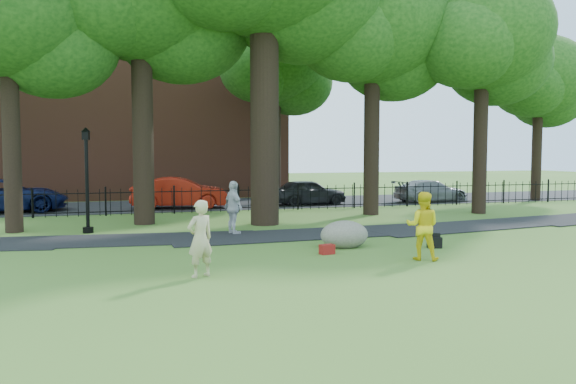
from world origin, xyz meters
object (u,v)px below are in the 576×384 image
object	(u,v)px
lamppost	(87,181)
woman	(200,239)
man	(423,226)
red_sedan	(180,193)
boulder	(344,233)

from	to	relation	value
lamppost	woman	bearing A→B (deg)	-59.27
woman	man	distance (m)	5.86
man	woman	bearing A→B (deg)	36.64
man	red_sedan	xyz separation A→B (m)	(-4.58, 15.56, -0.10)
boulder	lamppost	xyz separation A→B (m)	(-7.42, 5.36, 1.38)
boulder	lamppost	world-z (taller)	lamppost
woman	lamppost	world-z (taller)	lamppost
lamppost	red_sedan	bearing A→B (deg)	74.68
boulder	woman	bearing A→B (deg)	-149.20
lamppost	boulder	bearing A→B (deg)	-23.74
lamppost	red_sedan	size ratio (longest dim) A/B	0.77
man	red_sedan	bearing A→B (deg)	-40.38
boulder	lamppost	size ratio (longest dim) A/B	0.39
lamppost	red_sedan	distance (m)	8.81
lamppost	red_sedan	xyz separation A→B (m)	(4.02, 7.77, -1.02)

